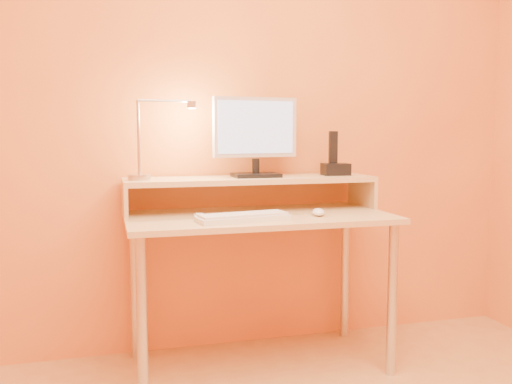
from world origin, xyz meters
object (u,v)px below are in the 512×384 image
object	(u,v)px
lamp_base	(140,177)
phone_dock	(336,169)
keyboard	(243,218)
mouse	(319,212)
remote_control	(201,219)
monitor_panel	(255,127)

from	to	relation	value
lamp_base	phone_dock	bearing A→B (deg)	1.78
keyboard	lamp_base	bearing A→B (deg)	136.90
lamp_base	mouse	bearing A→B (deg)	-16.46
phone_dock	keyboard	bearing A→B (deg)	-146.89
keyboard	remote_control	xyz separation A→B (m)	(-0.17, 0.05, -0.00)
monitor_panel	keyboard	bearing A→B (deg)	-120.19
monitor_panel	mouse	xyz separation A→B (m)	(0.22, -0.27, -0.38)
lamp_base	phone_dock	world-z (taller)	phone_dock
lamp_base	remote_control	xyz separation A→B (m)	(0.24, -0.23, -0.16)
lamp_base	mouse	distance (m)	0.82
monitor_panel	lamp_base	size ratio (longest dim) A/B	4.19
monitor_panel	lamp_base	world-z (taller)	monitor_panel
remote_control	keyboard	bearing A→B (deg)	-13.36
monitor_panel	remote_control	bearing A→B (deg)	-145.60
monitor_panel	lamp_base	xyz separation A→B (m)	(-0.55, -0.04, -0.23)
keyboard	mouse	distance (m)	0.37
monitor_panel	remote_control	distance (m)	0.57
lamp_base	keyboard	bearing A→B (deg)	-33.90
mouse	phone_dock	bearing A→B (deg)	70.86
monitor_panel	keyboard	size ratio (longest dim) A/B	1.05
phone_dock	mouse	bearing A→B (deg)	-122.61
phone_dock	remote_control	bearing A→B (deg)	-156.19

